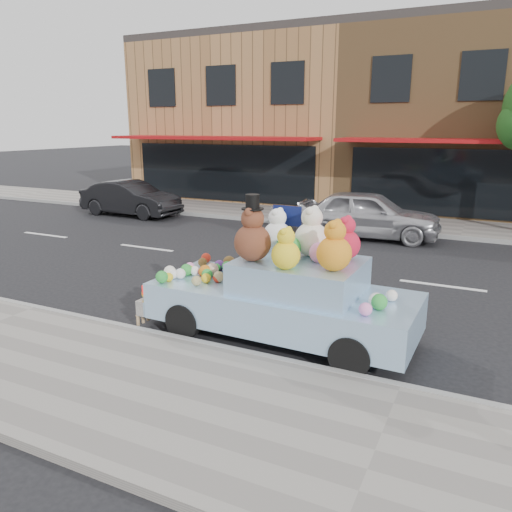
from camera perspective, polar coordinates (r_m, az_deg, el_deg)
The scene contains 10 objects.
ground at distance 11.64m, azimuth 20.49°, elevation -3.22°, with size 120.00×120.00×0.00m, color black.
near_sidewalk at distance 5.74m, azimuth 13.41°, elevation -21.24°, with size 60.00×3.00×0.12m, color gray.
far_sidewalk at distance 17.93m, azimuth 22.64°, elevation 2.85°, with size 60.00×3.00×0.12m, color gray.
near_kerb at distance 7.00m, azimuth 16.21°, elevation -14.33°, with size 60.00×0.12×0.13m, color gray.
far_kerb at distance 16.46m, azimuth 22.29°, elevation 1.92°, with size 60.00×0.12×0.13m, color gray.
storefront_left at distance 25.49m, azimuth 0.62°, elevation 15.26°, with size 10.00×9.80×7.30m.
storefront_mid at distance 23.09m, azimuth 24.46°, elevation 14.06°, with size 10.00×9.80×7.30m.
car_silver at distance 15.80m, azimuth 12.67°, elevation 4.67°, with size 1.75×4.34×1.48m, color #BCBBC1.
car_dark at distance 19.96m, azimuth -14.15°, elevation 6.41°, with size 1.41×4.06×1.34m, color black.
art_car at distance 8.07m, azimuth 3.17°, elevation -3.90°, with size 4.53×1.87×2.39m.
Camera 1 is at (0.84, -11.10, 3.39)m, focal length 35.00 mm.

